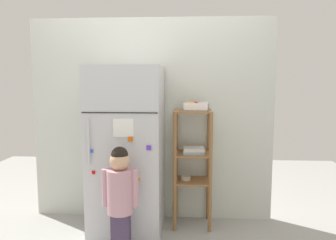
{
  "coord_description": "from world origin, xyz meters",
  "views": [
    {
      "loc": [
        0.38,
        -3.0,
        1.45
      ],
      "look_at": [
        0.19,
        0.02,
        1.09
      ],
      "focal_mm": 35.01,
      "sensor_mm": 36.0,
      "label": 1
    }
  ],
  "objects": [
    {
      "name": "pantry_shelf_unit",
      "position": [
        0.43,
        0.18,
        0.69
      ],
      "size": [
        0.37,
        0.32,
        1.16
      ],
      "color": "olive",
      "rests_on": "ground"
    },
    {
      "name": "child_standing",
      "position": [
        -0.16,
        -0.46,
        0.56
      ],
      "size": [
        0.3,
        0.22,
        0.93
      ],
      "color": "#44344F",
      "rests_on": "ground"
    },
    {
      "name": "ground_plane",
      "position": [
        0.0,
        0.0,
        0.0
      ],
      "size": [
        6.0,
        6.0,
        0.0
      ],
      "primitive_type": "plane",
      "color": "#999993"
    },
    {
      "name": "refrigerator",
      "position": [
        -0.19,
        0.02,
        0.79
      ],
      "size": [
        0.66,
        0.68,
        1.59
      ],
      "color": "silver",
      "rests_on": "ground"
    },
    {
      "name": "fruit_bin",
      "position": [
        0.44,
        0.2,
        1.2
      ],
      "size": [
        0.24,
        0.19,
        0.09
      ],
      "color": "white",
      "rests_on": "pantry_shelf_unit"
    },
    {
      "name": "kitchen_wall_back",
      "position": [
        0.0,
        0.37,
        1.04
      ],
      "size": [
        2.51,
        0.03,
        2.09
      ],
      "primitive_type": "cube",
      "color": "silver",
      "rests_on": "ground"
    }
  ]
}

